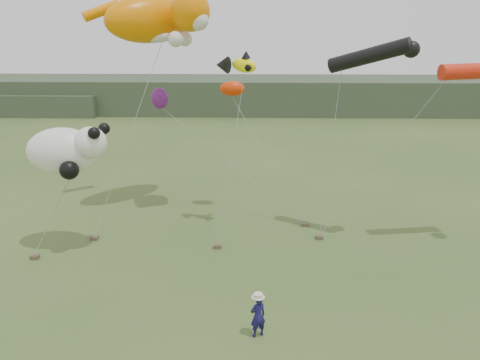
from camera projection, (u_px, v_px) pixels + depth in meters
name	position (u px, v px, depth m)	size (l,w,h in m)	color
ground	(230.00, 303.00, 16.78)	(120.00, 120.00, 0.00)	#385123
headland	(223.00, 95.00, 58.94)	(90.00, 13.00, 4.00)	#2D3D28
festival_attendant	(258.00, 316.00, 14.73)	(0.52, 0.34, 1.43)	#17144B
sandbag_anchors	(198.00, 240.00, 21.68)	(12.81, 4.21, 0.18)	brown
cat_kite	(159.00, 18.00, 23.49)	(6.91, 5.40, 2.94)	orange
fish_kite	(236.00, 65.00, 21.27)	(2.14, 1.40, 1.04)	#FFF908
tube_kites	(432.00, 62.00, 19.66)	(8.24, 2.78, 1.76)	black
panda_kite	(67.00, 151.00, 19.88)	(3.60, 2.33, 2.24)	white
misc_kites	(193.00, 94.00, 25.27)	(5.38, 3.09, 1.80)	red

